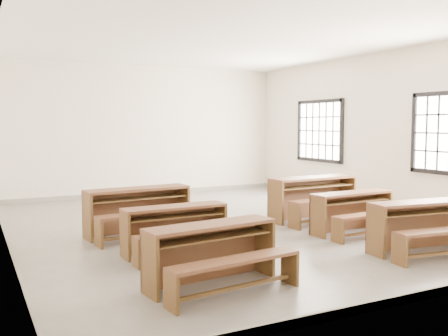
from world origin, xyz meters
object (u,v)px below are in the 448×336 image
desk_set_2 (139,208)px  desk_set_5 (315,195)px  desk_set_4 (354,209)px  desk_set_3 (424,223)px  desk_set_1 (176,226)px  desk_set_0 (213,250)px

desk_set_2 → desk_set_5: bearing=-9.5°
desk_set_4 → desk_set_3: bearing=-92.2°
desk_set_3 → desk_set_4: (-0.02, 1.39, -0.02)m
desk_set_5 → desk_set_3: bearing=-96.0°
desk_set_2 → desk_set_5: size_ratio=0.96×
desk_set_2 → desk_set_4: (3.14, -1.43, -0.05)m
desk_set_1 → desk_set_3: bearing=-27.6°
desk_set_4 → desk_set_1: bearing=175.2°
desk_set_3 → desk_set_5: bearing=94.4°
desk_set_1 → desk_set_5: 3.36m
desk_set_2 → desk_set_3: size_ratio=1.06×
desk_set_1 → desk_set_2: 1.34m
desk_set_2 → desk_set_3: 4.23m
desk_set_4 → desk_set_5: size_ratio=0.83×
desk_set_4 → desk_set_5: (0.13, 1.19, 0.08)m
desk_set_2 → desk_set_1: bearing=-91.1°
desk_set_0 → desk_set_2: bearing=82.2°
desk_set_3 → desk_set_5: 2.58m
desk_set_0 → desk_set_1: (0.15, 1.46, -0.02)m
desk_set_3 → desk_set_5: desk_set_5 is taller
desk_set_2 → desk_set_3: (3.15, -2.82, -0.03)m
desk_set_0 → desk_set_2: 2.79m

